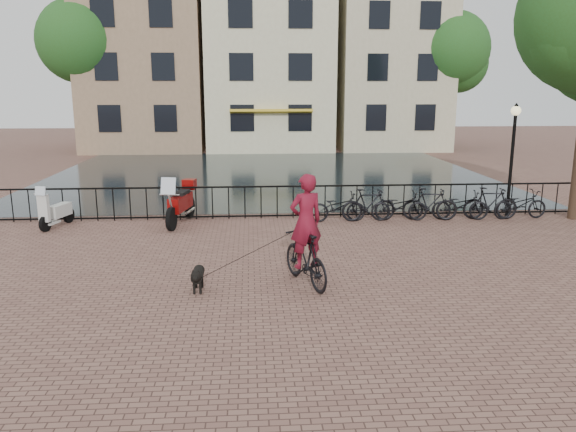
{
  "coord_description": "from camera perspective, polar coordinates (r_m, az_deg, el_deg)",
  "views": [
    {
      "loc": [
        -0.82,
        -9.06,
        3.96
      ],
      "look_at": [
        0.0,
        3.0,
        1.2
      ],
      "focal_mm": 35.0,
      "sensor_mm": 36.0,
      "label": 1
    }
  ],
  "objects": [
    {
      "name": "parked_bike_5",
      "position": [
        18.36,
        19.86,
        1.22
      ],
      "size": [
        1.7,
        0.61,
        1.0
      ],
      "primitive_type": "imported",
      "rotation": [
        0.0,
        0.0,
        1.49
      ],
      "color": "black",
      "rests_on": "ground"
    },
    {
      "name": "canal_house_mid",
      "position": [
        39.13,
        -2.02,
        15.68
      ],
      "size": [
        8.0,
        9.5,
        11.8
      ],
      "color": "beige",
      "rests_on": "ground"
    },
    {
      "name": "parked_bike_1",
      "position": [
        17.2,
        8.18,
        1.12
      ],
      "size": [
        1.69,
        0.59,
        1.0
      ],
      "primitive_type": "imported",
      "rotation": [
        0.0,
        0.0,
        1.64
      ],
      "color": "black",
      "rests_on": "ground"
    },
    {
      "name": "parked_bike_2",
      "position": [
        17.43,
        11.23,
        0.99
      ],
      "size": [
        1.74,
        0.66,
        0.9
      ],
      "primitive_type": "imported",
      "rotation": [
        0.0,
        0.0,
        1.53
      ],
      "color": "black",
      "rests_on": "ground"
    },
    {
      "name": "cyclist",
      "position": [
        11.38,
        1.82,
        -2.1
      ],
      "size": [
        1.21,
        2.04,
        2.7
      ],
      "rotation": [
        0.0,
        0.0,
        3.5
      ],
      "color": "black",
      "rests_on": "ground"
    },
    {
      "name": "lamp_post",
      "position": [
        18.56,
        21.91,
        7.05
      ],
      "size": [
        0.3,
        0.3,
        3.45
      ],
      "color": "black",
      "rests_on": "ground"
    },
    {
      "name": "parked_bike_6",
      "position": [
        18.77,
        22.51,
        1.09
      ],
      "size": [
        1.76,
        0.73,
        0.9
      ],
      "primitive_type": "imported",
      "rotation": [
        0.0,
        0.0,
        1.65
      ],
      "color": "black",
      "rests_on": "ground"
    },
    {
      "name": "parked_bike_3",
      "position": [
        17.69,
        14.21,
        1.18
      ],
      "size": [
        1.72,
        0.71,
        1.0
      ],
      "primitive_type": "imported",
      "rotation": [
        0.0,
        0.0,
        1.42
      ],
      "color": "black",
      "rests_on": "ground"
    },
    {
      "name": "ground",
      "position": [
        9.92,
        1.19,
        -10.66
      ],
      "size": [
        100.0,
        100.0,
        0.0
      ],
      "primitive_type": "plane",
      "color": "brown",
      "rests_on": "ground"
    },
    {
      "name": "tree_far_left",
      "position": [
        37.57,
        -20.45,
        16.3
      ],
      "size": [
        5.04,
        5.04,
        9.27
      ],
      "color": "black",
      "rests_on": "ground"
    },
    {
      "name": "canal_water",
      "position": [
        26.67,
        -2.08,
        4.3
      ],
      "size": [
        20.0,
        20.0,
        0.0
      ],
      "primitive_type": "plane",
      "color": "black",
      "rests_on": "ground"
    },
    {
      "name": "parked_bike_4",
      "position": [
        18.01,
        17.08,
        1.05
      ],
      "size": [
        1.78,
        0.81,
        0.9
      ],
      "primitive_type": "imported",
      "rotation": [
        0.0,
        0.0,
        1.45
      ],
      "color": "black",
      "rests_on": "ground"
    },
    {
      "name": "motorcycle",
      "position": [
        16.93,
        -10.88,
        1.82
      ],
      "size": [
        0.97,
        2.26,
        1.57
      ],
      "rotation": [
        0.0,
        0.0,
        -0.21
      ],
      "color": "maroon",
      "rests_on": "ground"
    },
    {
      "name": "railing",
      "position": [
        17.43,
        -1.11,
        1.42
      ],
      "size": [
        20.0,
        0.05,
        1.02
      ],
      "color": "black",
      "rests_on": "ground"
    },
    {
      "name": "canal_house_right",
      "position": [
        40.25,
        9.93,
        16.5
      ],
      "size": [
        7.0,
        9.0,
        13.3
      ],
      "color": "tan",
      "rests_on": "ground"
    },
    {
      "name": "canal_house_left",
      "position": [
        39.71,
        -14.12,
        16.0
      ],
      "size": [
        7.5,
        9.0,
        12.8
      ],
      "color": "#846A4D",
      "rests_on": "ground"
    },
    {
      "name": "scooter",
      "position": [
        17.6,
        -22.51,
        1.09
      ],
      "size": [
        0.8,
        1.49,
        1.33
      ],
      "rotation": [
        0.0,
        0.0,
        -0.29
      ],
      "color": "silver",
      "rests_on": "ground"
    },
    {
      "name": "dog",
      "position": [
        11.37,
        -9.14,
        -6.21
      ],
      "size": [
        0.28,
        0.82,
        0.55
      ],
      "rotation": [
        0.0,
        0.0,
        -0.01
      ],
      "color": "black",
      "rests_on": "ground"
    },
    {
      "name": "tree_far_right",
      "position": [
        38.35,
        16.3,
        15.93
      ],
      "size": [
        4.76,
        4.76,
        8.76
      ],
      "color": "black",
      "rests_on": "ground"
    },
    {
      "name": "parked_bike_0",
      "position": [
        17.03,
        5.05,
        0.92
      ],
      "size": [
        1.74,
        0.67,
        0.9
      ],
      "primitive_type": "imported",
      "rotation": [
        0.0,
        0.0,
        1.61
      ],
      "color": "black",
      "rests_on": "ground"
    }
  ]
}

